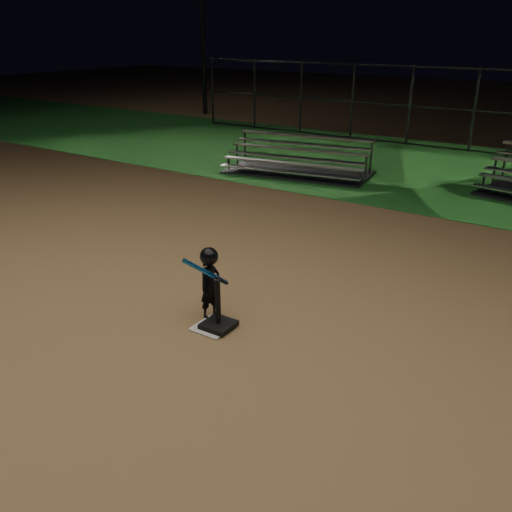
{
  "coord_description": "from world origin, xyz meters",
  "views": [
    {
      "loc": [
        3.8,
        -4.76,
        3.53
      ],
      "look_at": [
        0.0,
        1.0,
        0.65
      ],
      "focal_mm": 38.22,
      "sensor_mm": 36.0,
      "label": 1
    }
  ],
  "objects": [
    {
      "name": "ground",
      "position": [
        0.0,
        0.0,
        0.0
      ],
      "size": [
        80.0,
        80.0,
        0.0
      ],
      "primitive_type": "plane",
      "color": "olive",
      "rests_on": "ground"
    },
    {
      "name": "grass_strip",
      "position": [
        0.0,
        10.0,
        0.01
      ],
      "size": [
        60.0,
        8.0,
        0.01
      ],
      "primitive_type": "cube",
      "color": "#1D5B1E",
      "rests_on": "ground"
    },
    {
      "name": "home_plate",
      "position": [
        0.0,
        0.0,
        0.01
      ],
      "size": [
        0.45,
        0.45,
        0.02
      ],
      "primitive_type": "cube",
      "color": "beige",
      "rests_on": "ground"
    },
    {
      "name": "batting_tee",
      "position": [
        0.07,
        0.03,
        0.14
      ],
      "size": [
        0.38,
        0.38,
        0.65
      ],
      "color": "black",
      "rests_on": "home_plate"
    },
    {
      "name": "child_batter",
      "position": [
        -0.2,
        0.22,
        0.53
      ],
      "size": [
        0.44,
        0.56,
        0.99
      ],
      "rotation": [
        0.0,
        0.0,
        1.41
      ],
      "color": "black",
      "rests_on": "ground"
    },
    {
      "name": "bleacher_left",
      "position": [
        -3.08,
        7.66,
        0.19
      ],
      "size": [
        3.98,
        2.39,
        0.92
      ],
      "rotation": [
        0.0,
        0.0,
        0.16
      ],
      "color": "#ADADB2",
      "rests_on": "ground"
    },
    {
      "name": "backstop_fence",
      "position": [
        0.0,
        13.0,
        1.25
      ],
      "size": [
        20.08,
        0.08,
        2.5
      ],
      "color": "#38383D",
      "rests_on": "ground"
    }
  ]
}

